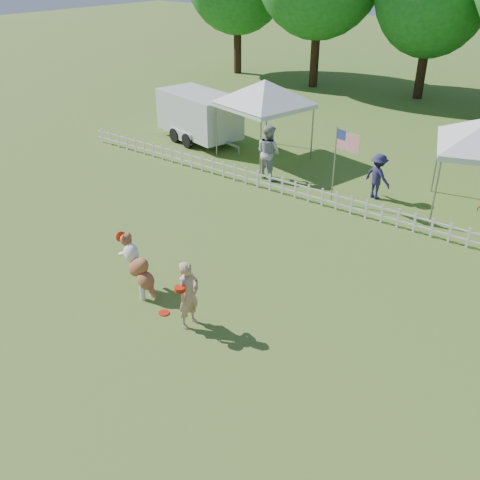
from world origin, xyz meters
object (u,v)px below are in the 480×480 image
Objects in this scene: handler at (189,295)px; frisbee_on_turf at (164,313)px; canopy_tent_left at (264,121)px; cargo_trailer at (199,117)px; dog at (139,268)px; spectator_a at (269,152)px; spectator_b at (378,176)px; flag_pole at (334,166)px.

handler is 1.06m from frisbee_on_turf.
canopy_tent_left is 3.41m from cargo_trailer.
dog is at bearing 81.89° from handler.
handler is at bearing -36.27° from cargo_trailer.
spectator_a is (-3.45, 8.03, 0.19)m from handler.
spectator_b is at bearing -157.47° from spectator_a.
spectator_a is (4.74, -1.79, -0.06)m from cargo_trailer.
frisbee_on_turf is (1.02, -0.29, -0.67)m from dog.
flag_pole reaches higher than cargo_trailer.
dog is (-1.75, 0.23, -0.09)m from handler.
canopy_tent_left is 1.52× the size of spectator_a.
spectator_a reaches higher than spectator_b.
spectator_b reaches higher than frisbee_on_turf.
spectator_b is at bearing -2.80° from handler.
cargo_trailer reaches higher than spectator_a.
frisbee_on_turf is at bearing -75.73° from flag_pole.
spectator_b is (1.08, 8.77, 0.74)m from frisbee_on_turf.
spectator_a is (-2.71, 8.08, 0.95)m from frisbee_on_turf.
flag_pole is (-0.65, 7.53, 0.47)m from handler.
frisbee_on_turf is at bearing -53.54° from canopy_tent_left.
cargo_trailer is 2.42× the size of spectator_a.
cargo_trailer is at bearing -8.45° from spectator_a.
flag_pole is 2.86m from spectator_a.
frisbee_on_turf is 0.16× the size of spectator_b.
spectator_b is at bearing 82.98° from frisbee_on_turf.
handler is 10.85m from canopy_tent_left.
spectator_b is at bearing 6.51° from cargo_trailer.
flag_pole reaches higher than dog.
canopy_tent_left is 2.21m from spectator_a.
spectator_a reaches higher than frisbee_on_turf.
handler is 1.13× the size of dog.
frisbee_on_turf is 7.68m from flag_pole.
flag_pole reaches higher than frisbee_on_turf.
canopy_tent_left is (-3.06, 9.46, 0.78)m from dog.
handler reaches higher than spectator_b.
spectator_b is at bearing 3.01° from canopy_tent_left.
handler is at bearing -70.13° from flag_pole.
spectator_b is (8.53, -1.11, -0.28)m from cargo_trailer.
handler is at bearing 125.53° from spectator_a.
spectator_a is (-1.70, 7.80, 0.28)m from dog.
spectator_a reaches higher than dog.
handler is 8.72m from spectator_b.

